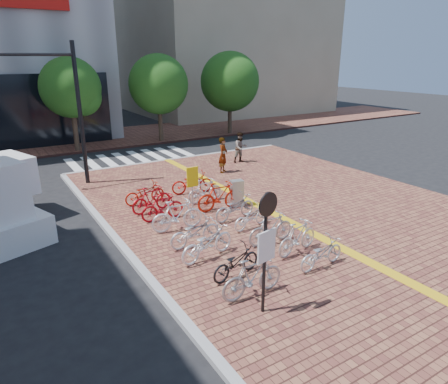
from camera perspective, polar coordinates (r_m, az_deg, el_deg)
ground at (r=13.66m, az=4.86°, el=-7.55°), size 120.00×120.00×0.00m
tactile_strip at (r=12.07m, az=27.74°, el=-12.82°), size 0.40×34.00×0.01m
kerb_north at (r=24.86m, az=-6.03°, el=4.76°), size 14.00×0.25×0.15m
far_sidewalk at (r=32.21m, az=-18.01°, el=7.16°), size 70.00×8.00×0.15m
building_beige at (r=48.98m, az=-0.44°, el=22.21°), size 20.00×18.00×18.00m
crosswalk at (r=25.77m, az=-13.01°, el=4.72°), size 7.50×4.00×0.01m
street_trees at (r=30.00m, az=-7.39°, el=14.89°), size 16.20×4.60×6.35m
bike_0 at (r=10.45m, az=4.10°, el=-12.02°), size 1.84×0.54×1.10m
bike_1 at (r=11.34m, az=1.73°, el=-9.98°), size 1.75×0.87×0.88m
bike_2 at (r=12.26m, az=-2.44°, el=-7.24°), size 2.07×1.07×1.04m
bike_3 at (r=13.11m, az=-4.19°, el=-5.67°), size 1.85×0.74×0.96m
bike_4 at (r=14.24m, az=-6.70°, el=-3.32°), size 1.94×0.71×1.14m
bike_5 at (r=15.24m, az=-8.78°, el=-2.14°), size 1.70×0.51×1.02m
bike_6 at (r=16.10m, az=-10.32°, el=-1.00°), size 1.83×0.79×1.06m
bike_7 at (r=17.09m, az=-11.27°, el=-0.14°), size 1.78×0.69×0.92m
bike_8 at (r=12.13m, az=13.75°, el=-8.50°), size 1.73×0.70×0.89m
bike_9 at (r=12.77m, az=10.47°, el=-6.38°), size 1.83×0.80×1.07m
bike_10 at (r=13.28m, az=6.73°, el=-5.18°), size 1.77×0.50×1.06m
bike_11 at (r=14.43m, az=3.86°, el=-3.53°), size 1.71×0.87×0.86m
bike_12 at (r=15.13m, az=1.55°, el=-2.19°), size 1.91×0.86×0.97m
bike_13 at (r=16.01m, az=-0.61°, el=-0.60°), size 1.99×0.71×1.18m
bike_14 at (r=16.94m, az=-2.73°, el=0.21°), size 1.73×0.63×1.02m
bike_15 at (r=18.08m, az=-4.53°, el=1.35°), size 2.00×1.03×1.00m
pedestrian_a at (r=21.27m, az=-0.13°, el=5.30°), size 0.82×0.79×1.89m
pedestrian_b at (r=23.41m, az=2.40°, el=6.38°), size 0.89×0.71×1.76m
utility_box at (r=16.47m, az=1.83°, el=-0.17°), size 0.57×0.46×1.11m
yellow_sign at (r=15.72m, az=-4.53°, el=1.60°), size 0.50×0.12×1.83m
notice_sign at (r=9.20m, az=6.04°, el=-6.73°), size 0.57×0.18×3.09m
traffic_light_pole at (r=19.76m, az=-24.65°, el=13.21°), size 3.54×1.36×6.59m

